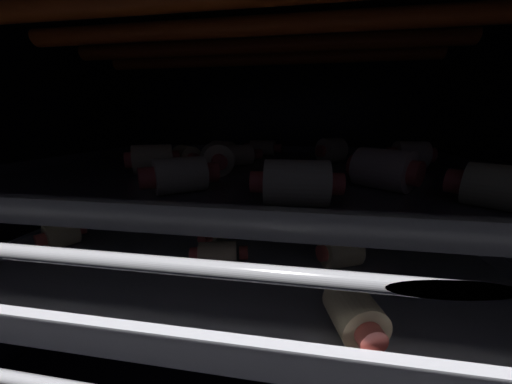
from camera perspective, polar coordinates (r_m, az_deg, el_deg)
The scene contains 28 objects.
ground_plane at distance 43.04cm, azimuth -0.37°, elevation -28.58°, with size 61.21×49.49×1.20cm, color black.
oven_wall_back at distance 55.76cm, azimuth 3.56°, elevation 6.12°, with size 61.21×1.20×40.86cm, color black.
oven_wall_left at distance 47.36cm, azimuth -39.15°, elevation 1.10°, with size 1.20×47.09×40.86cm, color black.
oven_ceiling at distance 33.46cm, azimuth -0.52°, elevation 36.74°, with size 61.21×49.49×1.20cm, color black.
heating_element at distance 32.35cm, azimuth -0.50°, elevation 31.07°, with size 47.05×21.22×1.79cm.
oven_rack_lower at distance 34.85cm, azimuth -0.41°, elevation -11.66°, with size 56.09×46.15×0.76cm.
baking_tray_lower at distance 34.40cm, azimuth -0.41°, elevation -10.12°, with size 52.24×37.28×2.60cm.
pig_in_blanket_lower_0 at distance 28.22cm, azimuth 18.17°, elevation -12.28°, with size 5.01×4.38×3.25cm.
pig_in_blanket_lower_1 at distance 32.19cm, azimuth -8.23°, elevation -8.70°, with size 3.99×5.89×2.68cm.
pig_in_blanket_lower_2 at distance 38.37cm, azimuth -37.09°, elevation -7.45°, with size 4.17×4.96×3.07cm.
pig_in_blanket_lower_3 at distance 50.10cm, azimuth 25.91°, elevation -0.98°, with size 4.39×5.72×3.34cm.
pig_in_blanket_lower_4 at distance 27.60cm, azimuth -8.47°, elevation -13.28°, with size 5.82×3.24×2.41cm.
pig_in_blanket_lower_5 at distance 20.68cm, azimuth 20.91°, elevation -23.69°, with size 4.04×5.54×3.25cm.
pig_in_blanket_lower_6 at distance 33.75cm, azimuth 19.21°, elevation -7.88°, with size 6.05×4.38×3.11cm.
oven_rack_upper at distance 31.74cm, azimuth -0.44°, elevation 3.69°, with size 56.13×46.15×0.80cm.
baking_tray_upper at distance 31.59cm, azimuth -0.44°, elevation 5.09°, with size 52.24×37.28×1.64cm.
pig_in_blanket_upper_0 at distance 43.61cm, azimuth 1.51°, elevation 9.78°, with size 6.48×2.91×2.47cm.
pig_in_blanket_upper_1 at distance 32.99cm, azimuth -4.04°, elevation 8.13°, with size 5.36×4.18×2.60cm.
pig_in_blanket_upper_2 at distance 22.08cm, azimuth 42.89°, elevation 0.89°, with size 4.97×4.53×2.82cm.
pig_in_blanket_upper_3 at distance 39.72cm, azimuth -7.48°, elevation 9.24°, with size 5.69×4.55×2.62cm.
pig_in_blanket_upper_4 at distance 27.51cm, azimuth -8.69°, elevation 7.25°, with size 4.31×5.49×3.21cm.
pig_in_blanket_upper_5 at distance 35.98cm, azimuth 30.94°, elevation 7.09°, with size 5.31×3.34×3.18cm.
pig_in_blanket_upper_6 at distance 16.88cm, azimuth 8.85°, elevation 1.98°, with size 5.99×3.18×3.02cm.
pig_in_blanket_upper_7 at distance 32.16cm, azimuth -15.14°, elevation 7.51°, with size 4.62×4.45×2.64cm.
pig_in_blanket_upper_8 at distance 36.57cm, azimuth 16.30°, elevation 8.80°, with size 4.25×4.32×3.29cm.
pig_in_blanket_upper_9 at distance 20.70cm, azimuth -16.43°, elevation 3.59°, with size 5.69×4.86×2.75cm.
pig_in_blanket_upper_10 at distance 23.34cm, azimuth 26.30°, elevation 4.54°, with size 5.41×5.18×3.27cm.
pig_in_blanket_upper_11 at distance 29.81cm, azimuth -21.84°, elevation 6.79°, with size 5.56×4.59×3.05cm.
Camera 1 is at (4.98, -30.71, 29.14)cm, focal length 18.07 mm.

